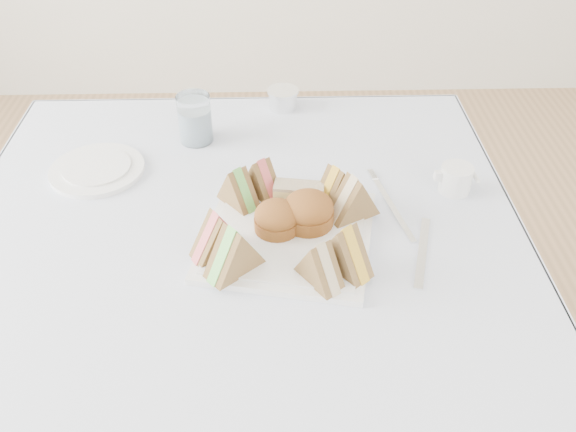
{
  "coord_description": "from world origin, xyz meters",
  "views": [
    {
      "loc": [
        0.06,
        -0.82,
        1.44
      ],
      "look_at": [
        0.09,
        -0.01,
        0.8
      ],
      "focal_mm": 38.0,
      "sensor_mm": 36.0,
      "label": 1
    }
  ],
  "objects_px": {
    "table": "(248,367)",
    "serving_plate": "(288,236)",
    "water_glass": "(195,119)",
    "creamer_jug": "(456,179)"
  },
  "relations": [
    {
      "from": "table",
      "to": "water_glass",
      "type": "xyz_separation_m",
      "value": [
        -0.1,
        0.32,
        0.43
      ]
    },
    {
      "from": "table",
      "to": "water_glass",
      "type": "height_order",
      "value": "water_glass"
    },
    {
      "from": "serving_plate",
      "to": "water_glass",
      "type": "bearing_deg",
      "value": 131.14
    },
    {
      "from": "creamer_jug",
      "to": "water_glass",
      "type": "bearing_deg",
      "value": 153.57
    },
    {
      "from": "serving_plate",
      "to": "water_glass",
      "type": "height_order",
      "value": "water_glass"
    },
    {
      "from": "table",
      "to": "serving_plate",
      "type": "distance_m",
      "value": 0.39
    },
    {
      "from": "water_glass",
      "to": "creamer_jug",
      "type": "height_order",
      "value": "water_glass"
    },
    {
      "from": "serving_plate",
      "to": "creamer_jug",
      "type": "relative_size",
      "value": 4.67
    },
    {
      "from": "serving_plate",
      "to": "creamer_jug",
      "type": "distance_m",
      "value": 0.35
    },
    {
      "from": "water_glass",
      "to": "creamer_jug",
      "type": "relative_size",
      "value": 1.72
    }
  ]
}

